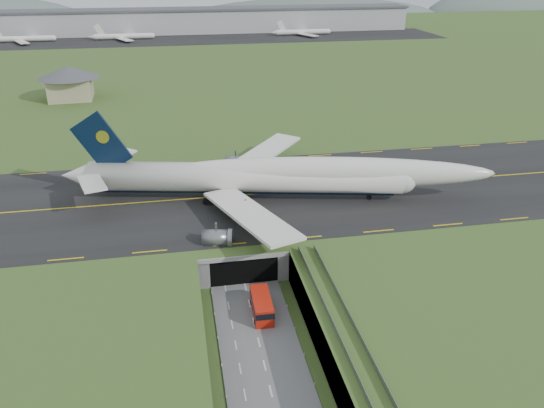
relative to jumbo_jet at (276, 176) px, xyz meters
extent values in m
plane|color=#416327|center=(-9.74, -29.82, -11.24)|extent=(900.00, 900.00, 0.00)
cube|color=gray|center=(-9.74, -29.82, -8.24)|extent=(800.00, 800.00, 6.00)
cube|color=slate|center=(-9.74, -37.32, -11.14)|extent=(12.00, 75.00, 0.20)
cube|color=black|center=(-9.74, 3.18, -5.15)|extent=(800.00, 44.00, 0.18)
cube|color=gray|center=(-9.74, -10.82, -5.74)|extent=(16.00, 22.00, 1.00)
cube|color=gray|center=(-16.74, -10.82, -8.24)|extent=(2.00, 22.00, 6.00)
cube|color=gray|center=(-2.74, -10.82, -8.24)|extent=(2.00, 22.00, 6.00)
cube|color=black|center=(-9.74, -15.82, -8.74)|extent=(12.00, 12.00, 5.00)
cube|color=#A8A8A3|center=(-9.74, -21.87, -5.64)|extent=(17.00, 0.50, 0.80)
cube|color=#A8A8A3|center=(1.26, -48.32, -5.44)|extent=(3.00, 53.00, 0.50)
cube|color=gray|center=(-0.14, -48.32, -4.69)|extent=(0.06, 53.00, 1.00)
cube|color=gray|center=(2.66, -48.32, -4.69)|extent=(0.06, 53.00, 1.00)
cylinder|color=#A8A8A3|center=(1.26, -45.82, -8.44)|extent=(0.90, 0.90, 5.60)
cylinder|color=#A8A8A3|center=(1.26, -33.82, -8.44)|extent=(0.90, 0.90, 5.60)
cylinder|color=white|center=(-6.20, 1.32, -0.26)|extent=(65.05, 19.56, 6.14)
sphere|color=white|center=(25.69, -5.46, -0.26)|extent=(7.13, 7.13, 6.01)
cone|color=white|center=(-40.90, 8.69, -0.26)|extent=(7.78, 7.10, 5.83)
ellipsoid|color=white|center=(11.02, -2.34, 1.12)|extent=(67.37, 19.59, 6.44)
ellipsoid|color=black|center=(24.75, -5.26, 0.51)|extent=(4.76, 3.52, 2.15)
cylinder|color=black|center=(-6.20, 1.32, -2.65)|extent=(61.13, 15.40, 2.58)
cube|color=white|center=(-1.13, 15.93, -1.22)|extent=(24.22, 25.85, 2.58)
cube|color=white|center=(-33.78, 14.53, 1.18)|extent=(10.09, 10.86, 0.98)
cube|color=white|center=(-7.51, -14.09, -1.22)|extent=(15.26, 29.40, 2.58)
cube|color=white|center=(-36.77, 0.46, 1.18)|extent=(7.06, 11.34, 0.98)
cube|color=black|center=(-34.80, 7.40, 6.93)|extent=(12.05, 3.10, 13.57)
cylinder|color=gold|center=(-34.33, 7.30, 8.37)|extent=(2.77, 1.21, 2.68)
cylinder|color=slate|center=(-3.62, 10.08, -4.19)|extent=(5.54, 4.13, 3.16)
cylinder|color=slate|center=(-5.96, 20.87, -4.19)|extent=(5.54, 4.13, 3.16)
cylinder|color=slate|center=(-7.41, -7.74, -4.19)|extent=(5.54, 4.13, 3.16)
cylinder|color=slate|center=(-13.94, -16.64, -4.19)|extent=(5.54, 4.13, 3.16)
cylinder|color=black|center=(19.31, -4.11, -4.53)|extent=(1.13, 0.69, 1.05)
cube|color=black|center=(-10.42, 2.21, -4.38)|extent=(7.02, 7.76, 1.34)
cube|color=red|center=(-8.15, -30.87, -9.46)|extent=(3.13, 7.94, 3.15)
cube|color=black|center=(-8.15, -30.87, -8.83)|extent=(3.20, 8.04, 1.05)
cube|color=black|center=(-8.15, -30.87, -10.77)|extent=(2.91, 7.41, 0.52)
cylinder|color=black|center=(-9.58, -33.46, -10.66)|extent=(0.39, 0.95, 0.94)
cylinder|color=black|center=(-9.45, -28.21, -10.66)|extent=(0.39, 0.95, 0.94)
cylinder|color=black|center=(-6.85, -33.52, -10.66)|extent=(0.39, 0.95, 0.94)
cylinder|color=black|center=(-6.72, -28.28, -10.66)|extent=(0.39, 0.95, 0.94)
cube|color=tan|center=(-55.84, 98.15, -1.38)|extent=(15.18, 15.18, 7.70)
cone|color=#4C4C51|center=(-55.84, 98.15, 4.39)|extent=(22.27, 22.27, 3.85)
cube|color=#B2B2B2|center=(-9.74, 270.18, 2.26)|extent=(300.00, 22.00, 15.00)
cube|color=#4C4C51|center=(-9.74, 270.18, 9.76)|extent=(302.00, 24.00, 1.20)
cube|color=black|center=(-9.74, 240.18, -5.10)|extent=(320.00, 50.00, 0.08)
cylinder|color=white|center=(-104.98, 245.18, -3.06)|extent=(34.00, 3.20, 3.20)
cylinder|color=white|center=(-47.39, 245.18, -3.06)|extent=(34.00, 3.20, 3.20)
cylinder|color=white|center=(64.42, 245.18, -3.06)|extent=(34.00, 3.20, 3.20)
ellipsoid|color=#556660|center=(110.26, 400.18, -15.24)|extent=(260.00, 91.00, 44.00)
ellipsoid|color=#556660|center=(310.26, 400.18, -15.24)|extent=(180.00, 63.00, 60.00)
camera|label=1|loc=(-19.24, -100.31, 41.78)|focal=35.00mm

